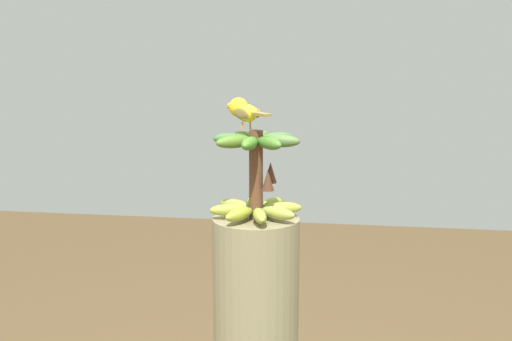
{
  "coord_description": "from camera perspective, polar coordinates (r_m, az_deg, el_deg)",
  "views": [
    {
      "loc": [
        1.79,
        0.27,
        1.57
      ],
      "look_at": [
        0.0,
        0.0,
        1.23
      ],
      "focal_mm": 44.98,
      "sensor_mm": 36.0,
      "label": 1
    }
  ],
  "objects": [
    {
      "name": "perched_bird",
      "position": [
        1.84,
        -1.13,
        5.35
      ],
      "size": [
        0.18,
        0.15,
        0.09
      ],
      "color": "#C68933",
      "rests_on": "banana_bunch"
    },
    {
      "name": "banana_bunch",
      "position": [
        1.84,
        0.06,
        -0.4
      ],
      "size": [
        0.27,
        0.27,
        0.26
      ],
      "color": "brown",
      "rests_on": "banana_tree"
    }
  ]
}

